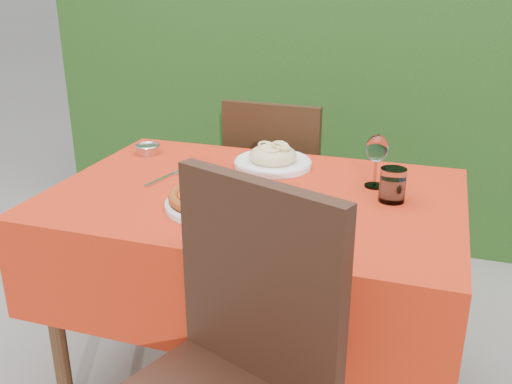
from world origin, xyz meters
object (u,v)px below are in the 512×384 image
(water_glass, at_px, (392,187))
(fork, at_px, (161,180))
(chair_near, at_px, (228,371))
(steel_ramekin, at_px, (148,150))
(pizza_plate, at_px, (217,199))
(pasta_plate, at_px, (273,159))
(chair_far, at_px, (278,187))
(wine_glass, at_px, (377,151))

(water_glass, distance_m, fork, 0.74)
(chair_near, relative_size, water_glass, 9.62)
(water_glass, height_order, steel_ramekin, water_glass)
(pizza_plate, xyz_separation_m, fork, (-0.26, 0.15, -0.02))
(water_glass, bearing_deg, chair_near, -112.31)
(chair_near, xyz_separation_m, pizza_plate, (-0.20, 0.46, 0.21))
(chair_near, distance_m, fork, 0.79)
(pasta_plate, bearing_deg, chair_far, 103.36)
(chair_near, height_order, pasta_plate, chair_near)
(chair_near, bearing_deg, chair_far, 122.07)
(pasta_plate, height_order, wine_glass, wine_glass)
(fork, bearing_deg, wine_glass, 26.18)
(pizza_plate, distance_m, water_glass, 0.52)
(wine_glass, bearing_deg, chair_far, 133.30)
(chair_far, height_order, pizza_plate, chair_far)
(pizza_plate, xyz_separation_m, pasta_plate, (0.05, 0.41, 0.00))
(fork, bearing_deg, chair_far, 84.33)
(water_glass, distance_m, steel_ramekin, 0.94)
(water_glass, relative_size, wine_glass, 0.60)
(chair_near, distance_m, steel_ramekin, 1.09)
(steel_ramekin, bearing_deg, chair_far, 45.25)
(steel_ramekin, bearing_deg, pasta_plate, 0.67)
(pasta_plate, relative_size, fork, 1.36)
(chair_far, xyz_separation_m, pizza_plate, (0.05, -0.80, 0.26))
(chair_far, distance_m, wine_glass, 0.76)
(fork, xyz_separation_m, steel_ramekin, (-0.18, 0.25, 0.01))
(pizza_plate, xyz_separation_m, wine_glass, (0.41, 0.31, 0.09))
(steel_ramekin, bearing_deg, water_glass, -11.95)
(pasta_plate, xyz_separation_m, steel_ramekin, (-0.49, -0.01, -0.01))
(pasta_plate, height_order, water_glass, water_glass)
(chair_far, xyz_separation_m, wine_glass, (0.46, -0.49, 0.35))
(chair_near, distance_m, pasta_plate, 0.90)
(chair_far, distance_m, steel_ramekin, 0.61)
(pizza_plate, xyz_separation_m, water_glass, (0.48, 0.21, 0.02))
(chair_far, bearing_deg, pasta_plate, 105.13)
(chair_far, xyz_separation_m, fork, (-0.22, -0.65, 0.23))
(water_glass, bearing_deg, chair_far, 131.38)
(water_glass, bearing_deg, wine_glass, 121.01)
(water_glass, bearing_deg, steel_ramekin, 168.05)
(chair_far, xyz_separation_m, pasta_plate, (0.09, -0.39, 0.26))
(water_glass, relative_size, fork, 0.51)
(chair_near, relative_size, pizza_plate, 2.74)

